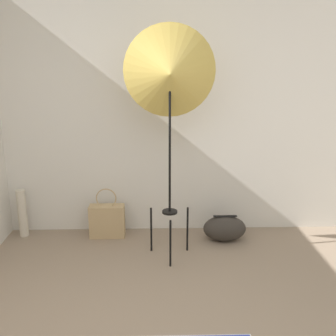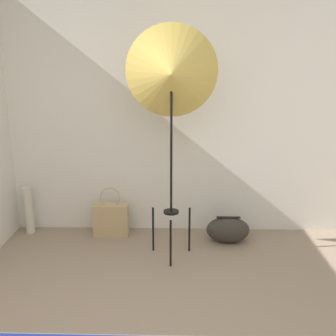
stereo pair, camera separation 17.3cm
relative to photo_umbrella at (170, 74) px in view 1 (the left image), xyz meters
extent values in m
cube|color=silver|center=(-0.37, 0.67, -0.44)|extent=(8.00, 0.05, 2.60)
cylinder|color=black|center=(0.00, -0.21, -1.51)|extent=(0.02, 0.02, 0.46)
cylinder|color=black|center=(-0.18, 0.10, -1.51)|extent=(0.02, 0.02, 0.46)
cylinder|color=black|center=(0.18, 0.10, -1.51)|extent=(0.02, 0.02, 0.46)
cylinder|color=black|center=(0.00, 0.00, -1.28)|extent=(0.15, 0.15, 0.02)
cylinder|color=black|center=(0.00, 0.00, -0.63)|extent=(0.02, 0.02, 1.29)
cone|color=#D1B251|center=(0.00, 0.00, 0.01)|extent=(0.83, 0.29, 0.84)
cube|color=tan|center=(-0.66, 0.45, -1.56)|extent=(0.37, 0.15, 0.36)
torus|color=tan|center=(-0.66, 0.45, -1.30)|extent=(0.22, 0.01, 0.22)
ellipsoid|color=#332D28|center=(0.59, 0.32, -1.60)|extent=(0.45, 0.27, 0.27)
cube|color=black|center=(0.59, 0.32, -1.46)|extent=(0.25, 0.04, 0.01)
cylinder|color=beige|center=(-1.58, 0.50, -1.48)|extent=(0.10, 0.10, 0.53)
camera|label=1|loc=(-0.11, -3.49, 0.12)|focal=42.00mm
camera|label=2|loc=(0.06, -3.49, 0.12)|focal=42.00mm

